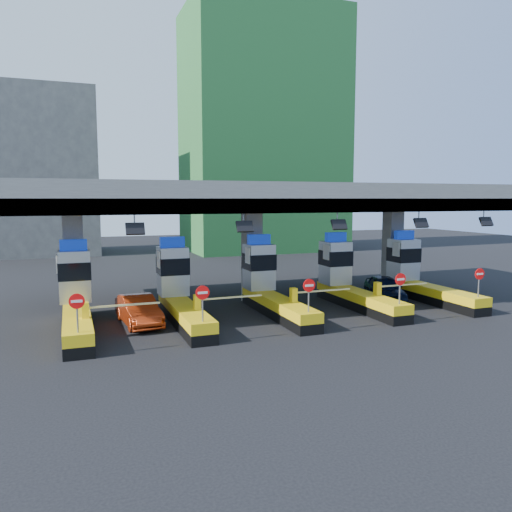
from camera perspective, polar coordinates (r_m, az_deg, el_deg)
name	(u,v)px	position (r m, az deg, el deg)	size (l,w,h in m)	color
ground	(271,312)	(27.50, 1.68, -6.44)	(120.00, 120.00, 0.00)	black
toll_canopy	(252,200)	(29.47, -0.40, 6.46)	(28.00, 12.09, 7.00)	slate
toll_lane_far_left	(76,299)	(25.53, -19.90, -4.65)	(4.43, 8.00, 4.16)	black
toll_lane_left	(179,292)	(26.04, -8.81, -4.11)	(4.43, 8.00, 4.16)	black
toll_lane_center	(269,286)	(27.47, 1.47, -3.48)	(4.43, 8.00, 4.16)	black
toll_lane_right	(348,281)	(29.69, 10.47, -2.83)	(4.43, 8.00, 4.16)	black
toll_lane_far_right	(418,276)	(32.53, 18.05, -2.23)	(4.43, 8.00, 4.16)	black
bg_building_scaffold	(263,133)	(61.46, 0.77, 13.88)	(18.00, 12.00, 28.00)	#1E5926
bg_building_concrete	(30,173)	(60.98, -24.45, 8.64)	(14.00, 10.00, 18.00)	#4C4C49
van	(385,288)	(31.35, 14.51, -3.61)	(1.80, 4.47, 1.52)	black
red_car	(139,310)	(25.38, -13.27, -6.06)	(1.52, 4.35, 1.43)	maroon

